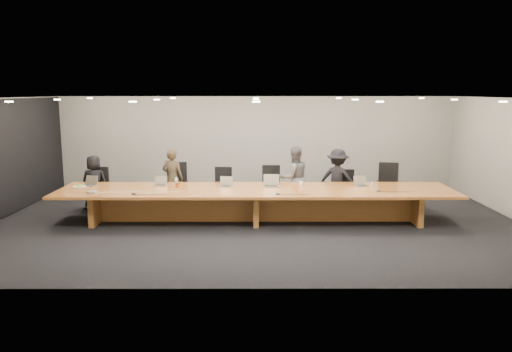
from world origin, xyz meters
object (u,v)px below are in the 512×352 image
at_px(chair_right, 346,189).
at_px(mic_right, 379,191).
at_px(laptop_e, 362,181).
at_px(amber_mug, 177,185).
at_px(laptop_d, 271,181).
at_px(av_box, 93,192).
at_px(conference_table, 256,199).
at_px(laptop_a, 89,181).
at_px(chair_far_left, 97,188).
at_px(person_b, 173,178).
at_px(chair_mid_left, 222,187).
at_px(paper_cup_near, 301,184).
at_px(person_c, 294,178).
at_px(paper_cup_far, 372,184).
at_px(laptop_b, 160,181).
at_px(mic_center, 278,194).
at_px(chair_mid_right, 271,187).
at_px(mic_left, 134,194).
at_px(water_bottle, 176,182).
at_px(chair_far_right, 389,186).
at_px(laptop_c, 225,182).
at_px(person_d, 337,179).
at_px(chair_left, 176,186).
at_px(person_a, 94,182).

xyz_separation_m(chair_right, mic_right, (0.45, -1.50, 0.26)).
distance_m(laptop_e, amber_mug, 4.31).
bearing_deg(laptop_d, av_box, -166.85).
bearing_deg(conference_table, av_box, -173.16).
bearing_deg(laptop_e, laptop_a, 169.34).
distance_m(chair_far_left, person_b, 1.93).
bearing_deg(conference_table, chair_mid_left, 122.61).
xyz_separation_m(person_b, laptop_e, (4.59, -0.93, 0.10)).
distance_m(chair_far_left, paper_cup_near, 5.15).
xyz_separation_m(person_c, paper_cup_far, (1.76, -0.81, -0.01)).
bearing_deg(av_box, laptop_b, 47.73).
xyz_separation_m(chair_far_left, mic_right, (6.75, -1.48, 0.22)).
xyz_separation_m(laptop_e, mic_center, (-2.01, -0.94, -0.11)).
height_order(conference_table, mic_center, mic_center).
bearing_deg(chair_mid_right, paper_cup_near, -52.97).
bearing_deg(chair_right, chair_mid_left, -175.70).
distance_m(chair_mid_right, mic_left, 3.60).
relative_size(water_bottle, mic_right, 1.95).
bearing_deg(chair_far_left, chair_far_right, 11.32).
xyz_separation_m(laptop_b, laptop_c, (1.54, -0.12, 0.00)).
relative_size(chair_far_right, person_d, 0.77).
bearing_deg(chair_left, laptop_c, -33.72).
bearing_deg(chair_mid_right, chair_mid_left, -178.79).
xyz_separation_m(person_a, person_b, (1.99, -0.01, 0.09)).
xyz_separation_m(chair_right, mic_left, (-4.93, -1.80, 0.26)).
bearing_deg(chair_right, paper_cup_far, -56.27).
xyz_separation_m(chair_far_left, person_b, (1.91, 0.08, 0.23)).
bearing_deg(chair_far_right, conference_table, -148.68).
bearing_deg(person_c, person_d, 164.50).
height_order(person_b, av_box, person_b).
distance_m(person_b, av_box, 2.25).
xyz_separation_m(laptop_e, paper_cup_far, (0.24, 0.01, -0.07)).
relative_size(chair_far_right, person_a, 0.86).
bearing_deg(laptop_c, paper_cup_far, 12.40).
distance_m(conference_table, laptop_e, 2.53).
height_order(laptop_a, mic_left, laptop_a).
relative_size(person_d, mic_center, 12.70).
relative_size(water_bottle, av_box, 0.89).
height_order(paper_cup_far, mic_left, paper_cup_far).
bearing_deg(laptop_d, laptop_e, 4.50).
relative_size(laptop_a, laptop_d, 0.82).
bearing_deg(laptop_e, laptop_d, 171.58).
distance_m(person_d, mic_right, 1.65).
bearing_deg(chair_far_right, person_a, -169.35).
height_order(chair_left, person_b, person_b).
bearing_deg(person_a, mic_left, 130.72).
height_order(chair_mid_right, laptop_e, chair_mid_right).
height_order(person_b, laptop_e, person_b).
xyz_separation_m(laptop_c, mic_center, (1.19, -0.90, -0.10)).
bearing_deg(water_bottle, person_b, 104.14).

